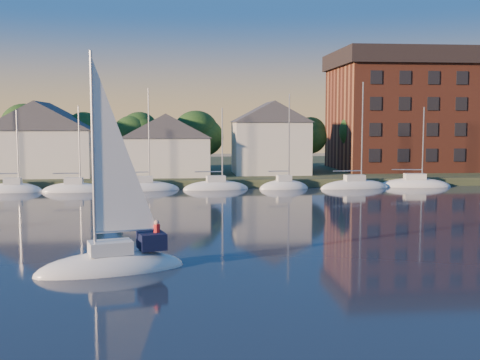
{
  "coord_description": "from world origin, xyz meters",
  "views": [
    {
      "loc": [
        -4.08,
        -22.33,
        8.03
      ],
      "look_at": [
        0.24,
        22.0,
        3.72
      ],
      "focal_mm": 45.0,
      "sensor_mm": 36.0,
      "label": 1
    }
  ],
  "objects": [
    {
      "name": "shoreline_land",
      "position": [
        0.0,
        75.0,
        0.0
      ],
      "size": [
        160.0,
        50.0,
        2.0
      ],
      "primitive_type": "cube",
      "color": "#303D24",
      "rests_on": "ground"
    },
    {
      "name": "hero_sailboat",
      "position": [
        -7.81,
        10.04,
        0.55
      ],
      "size": [
        8.48,
        4.76,
        12.81
      ],
      "rotation": [
        0.0,
        0.0,
        3.43
      ],
      "color": "white",
      "rests_on": "ground"
    },
    {
      "name": "ground",
      "position": [
        0.0,
        0.0,
        0.0
      ],
      "size": [
        260.0,
        260.0,
        0.0
      ],
      "primitive_type": "plane",
      "color": "black",
      "rests_on": "ground"
    },
    {
      "name": "wooden_dock",
      "position": [
        0.0,
        52.0,
        0.0
      ],
      "size": [
        120.0,
        3.0,
        1.0
      ],
      "primitive_type": "cube",
      "color": "brown",
      "rests_on": "ground"
    },
    {
      "name": "moored_fleet",
      "position": [
        -8.0,
        49.0,
        0.1
      ],
      "size": [
        71.5,
        2.4,
        12.05
      ],
      "color": "white",
      "rests_on": "ground"
    },
    {
      "name": "tree_line",
      "position": [
        2.0,
        63.0,
        7.18
      ],
      "size": [
        93.4,
        5.4,
        8.9
      ],
      "color": "#3C261B",
      "rests_on": "shoreline_land"
    },
    {
      "name": "clubhouse_centre",
      "position": [
        -6.0,
        57.0,
        5.13
      ],
      "size": [
        11.55,
        8.4,
        8.08
      ],
      "color": "silver",
      "rests_on": "shoreline_land"
    },
    {
      "name": "clubhouse_west",
      "position": [
        -22.0,
        58.0,
        5.93
      ],
      "size": [
        13.65,
        9.45,
        9.64
      ],
      "color": "silver",
      "rests_on": "shoreline_land"
    },
    {
      "name": "condo_block",
      "position": [
        34.0,
        64.95,
        9.79
      ],
      "size": [
        31.0,
        17.0,
        17.4
      ],
      "color": "brown",
      "rests_on": "shoreline_land"
    },
    {
      "name": "clubhouse_east",
      "position": [
        8.0,
        59.0,
        6.0
      ],
      "size": [
        10.5,
        8.4,
        9.8
      ],
      "color": "silver",
      "rests_on": "shoreline_land"
    }
  ]
}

